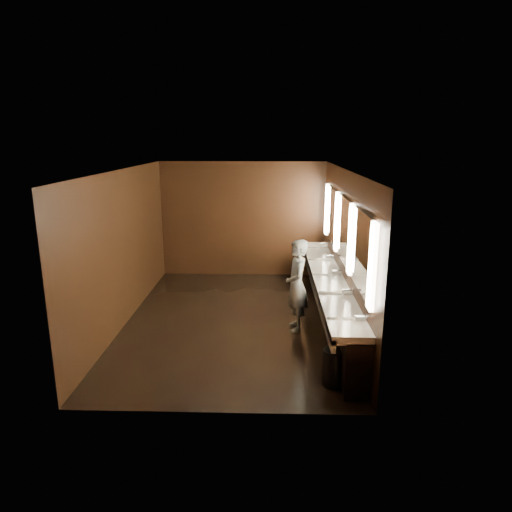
# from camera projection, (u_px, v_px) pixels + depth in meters

# --- Properties ---
(floor) EXTENTS (6.00, 6.00, 0.00)m
(floor) POSITION_uv_depth(u_px,v_px,m) (234.00, 320.00, 8.62)
(floor) COLOR black
(floor) RESTS_ON ground
(ceiling) EXTENTS (4.00, 6.00, 0.02)m
(ceiling) POSITION_uv_depth(u_px,v_px,m) (232.00, 170.00, 7.92)
(ceiling) COLOR #2D2D2B
(ceiling) RESTS_ON wall_back
(wall_back) EXTENTS (4.00, 0.02, 2.80)m
(wall_back) POSITION_uv_depth(u_px,v_px,m) (243.00, 219.00, 11.17)
(wall_back) COLOR black
(wall_back) RESTS_ON floor
(wall_front) EXTENTS (4.00, 0.02, 2.80)m
(wall_front) POSITION_uv_depth(u_px,v_px,m) (213.00, 308.00, 5.37)
(wall_front) COLOR black
(wall_front) RESTS_ON floor
(wall_left) EXTENTS (0.02, 6.00, 2.80)m
(wall_left) POSITION_uv_depth(u_px,v_px,m) (124.00, 247.00, 8.33)
(wall_left) COLOR black
(wall_left) RESTS_ON floor
(wall_right) EXTENTS (0.02, 6.00, 2.80)m
(wall_right) POSITION_uv_depth(u_px,v_px,m) (344.00, 249.00, 8.21)
(wall_right) COLOR black
(wall_right) RESTS_ON floor
(sink_counter) EXTENTS (0.55, 5.40, 1.01)m
(sink_counter) POSITION_uv_depth(u_px,v_px,m) (330.00, 296.00, 8.45)
(sink_counter) COLOR black
(sink_counter) RESTS_ON floor
(mirror_band) EXTENTS (0.06, 5.03, 1.15)m
(mirror_band) POSITION_uv_depth(u_px,v_px,m) (344.00, 230.00, 8.13)
(mirror_band) COLOR #FFEDC9
(mirror_band) RESTS_ON wall_right
(person) EXTENTS (0.43, 0.62, 1.64)m
(person) POSITION_uv_depth(u_px,v_px,m) (297.00, 285.00, 8.03)
(person) COLOR #98B9E2
(person) RESTS_ON floor
(trash_bin) EXTENTS (0.39, 0.39, 0.52)m
(trash_bin) POSITION_uv_depth(u_px,v_px,m) (335.00, 367.00, 6.31)
(trash_bin) COLOR black
(trash_bin) RESTS_ON floor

